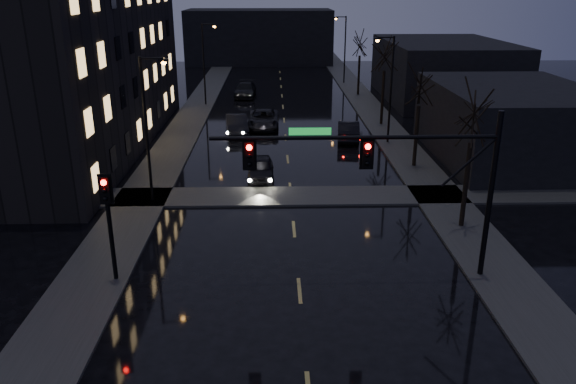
{
  "coord_description": "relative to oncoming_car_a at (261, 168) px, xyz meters",
  "views": [
    {
      "loc": [
        -0.98,
        -11.57,
        11.42
      ],
      "look_at": [
        -0.39,
        10.69,
        3.2
      ],
      "focal_mm": 35.0,
      "sensor_mm": 36.0,
      "label": 1
    }
  ],
  "objects": [
    {
      "name": "tree_near",
      "position": [
        10.2,
        -7.82,
        5.53
      ],
      "size": [
        3.52,
        3.52,
        8.08
      ],
      "color": "black",
      "rests_on": "ground"
    },
    {
      "name": "tree_mid_a",
      "position": [
        10.2,
        2.18,
        5.14
      ],
      "size": [
        3.3,
        3.3,
        7.58
      ],
      "color": "black",
      "rests_on": "ground"
    },
    {
      "name": "oncoming_car_d",
      "position": [
        -2.2,
        27.75,
        0.09
      ],
      "size": [
        2.42,
        5.42,
        1.54
      ],
      "primitive_type": "imported",
      "rotation": [
        0.0,
        0.0,
        -0.05
      ],
      "color": "black",
      "rests_on": "ground"
    },
    {
      "name": "commercial_right_far",
      "position": [
        18.8,
        26.18,
        2.31
      ],
      "size": [
        12.0,
        18.0,
        6.0
      ],
      "primitive_type": "cube",
      "color": "black",
      "rests_on": "ground"
    },
    {
      "name": "signal_mast",
      "position": [
        5.65,
        -12.83,
        4.18
      ],
      "size": [
        11.11,
        0.41,
        7.0
      ],
      "color": "black",
      "rests_on": "ground"
    },
    {
      "name": "signal_pole_left",
      "position": [
        -5.7,
        -12.83,
        2.33
      ],
      "size": [
        0.35,
        0.41,
        4.53
      ],
      "color": "black",
      "rests_on": "ground"
    },
    {
      "name": "oncoming_car_b",
      "position": [
        -2.15,
        11.38,
        0.08
      ],
      "size": [
        2.19,
        4.83,
        1.54
      ],
      "primitive_type": "imported",
      "rotation": [
        0.0,
        0.0,
        0.12
      ],
      "color": "black",
      "rests_on": "ground"
    },
    {
      "name": "oncoming_car_a",
      "position": [
        0.0,
        0.0,
        0.0
      ],
      "size": [
        1.69,
        4.06,
        1.37
      ],
      "primitive_type": "imported",
      "rotation": [
        0.0,
        0.0,
        0.02
      ],
      "color": "black",
      "rests_on": "ground"
    },
    {
      "name": "streetlight_l_far",
      "position": [
        -5.78,
        23.18,
        4.09
      ],
      "size": [
        1.53,
        0.28,
        8.0
      ],
      "color": "black",
      "rests_on": "ground"
    },
    {
      "name": "sidewalk_left",
      "position": [
        -6.7,
        13.18,
        -0.63
      ],
      "size": [
        3.0,
        140.0,
        0.12
      ],
      "primitive_type": "cube",
      "color": "#2D2D2B",
      "rests_on": "ground"
    },
    {
      "name": "streetlight_l_near",
      "position": [
        -5.78,
        -3.82,
        4.09
      ],
      "size": [
        1.53,
        0.28,
        8.0
      ],
      "color": "black",
      "rests_on": "ground"
    },
    {
      "name": "tree_mid_b",
      "position": [
        10.2,
        14.18,
        5.92
      ],
      "size": [
        3.74,
        3.74,
        8.59
      ],
      "color": "black",
      "rests_on": "ground"
    },
    {
      "name": "apartment_block",
      "position": [
        -14.7,
        8.18,
        5.31
      ],
      "size": [
        12.0,
        30.0,
        12.0
      ],
      "primitive_type": "cube",
      "color": "black",
      "rests_on": "ground"
    },
    {
      "name": "sidewalk_cross",
      "position": [
        1.8,
        -3.32,
        -0.63
      ],
      "size": [
        40.0,
        3.0,
        0.12
      ],
      "primitive_type": "cube",
      "color": "#2D2D2B",
      "rests_on": "ground"
    },
    {
      "name": "tree_far",
      "position": [
        10.2,
        28.18,
        5.38
      ],
      "size": [
        3.43,
        3.43,
        7.88
      ],
      "color": "black",
      "rests_on": "ground"
    },
    {
      "name": "streetlight_r_far",
      "position": [
        9.38,
        36.18,
        4.09
      ],
      "size": [
        1.53,
        0.28,
        8.0
      ],
      "color": "black",
      "rests_on": "ground"
    },
    {
      "name": "sidewalk_right",
      "position": [
        10.3,
        13.18,
        -0.63
      ],
      "size": [
        3.0,
        140.0,
        0.12
      ],
      "primitive_type": "cube",
      "color": "#2D2D2B",
      "rests_on": "ground"
    },
    {
      "name": "lead_car",
      "position": [
        6.68,
        9.25,
        0.08
      ],
      "size": [
        2.11,
        4.81,
        1.53
      ],
      "primitive_type": "imported",
      "rotation": [
        0.0,
        0.0,
        3.03
      ],
      "color": "black",
      "rests_on": "ground"
    },
    {
      "name": "streetlight_r_mid",
      "position": [
        9.38,
        8.18,
        4.09
      ],
      "size": [
        1.53,
        0.28,
        8.0
      ],
      "color": "black",
      "rests_on": "ground"
    },
    {
      "name": "oncoming_car_c",
      "position": [
        0.0,
        13.42,
        0.07
      ],
      "size": [
        2.6,
        5.5,
        1.52
      ],
      "primitive_type": "imported",
      "rotation": [
        0.0,
        0.0,
        -0.01
      ],
      "color": "black",
      "rests_on": "ground"
    },
    {
      "name": "commercial_right_near",
      "position": [
        17.3,
        4.18,
        1.81
      ],
      "size": [
        10.0,
        14.0,
        5.0
      ],
      "primitive_type": "cube",
      "color": "black",
      "rests_on": "ground"
    },
    {
      "name": "far_block",
      "position": [
        -1.2,
        56.18,
        3.31
      ],
      "size": [
        22.0,
        10.0,
        8.0
      ],
      "primitive_type": "cube",
      "color": "black",
      "rests_on": "ground"
    }
  ]
}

